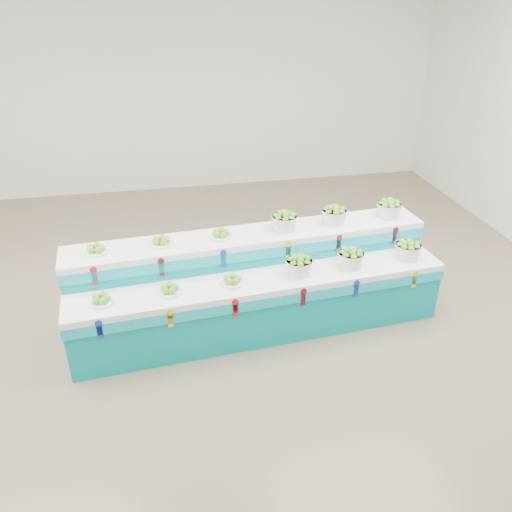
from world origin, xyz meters
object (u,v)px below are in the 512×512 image
plate_upper_mid (161,241)px  basket_upper_right (389,208)px  basket_lower_left (299,265)px  display_stand (256,284)px

plate_upper_mid → basket_upper_right: basket_upper_right is taller
plate_upper_mid → basket_lower_left: bearing=-15.6°
basket_upper_right → plate_upper_mid: bearing=-175.5°
display_stand → plate_upper_mid: bearing=165.5°
plate_upper_mid → basket_upper_right: bearing=4.5°
basket_lower_left → basket_upper_right: size_ratio=1.00×
basket_lower_left → basket_upper_right: 1.45m
plate_upper_mid → basket_upper_right: (2.71, 0.21, 0.06)m
basket_lower_left → plate_upper_mid: size_ratio=1.20×
display_stand → basket_lower_left: 0.58m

